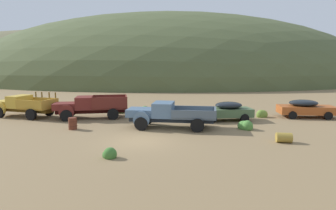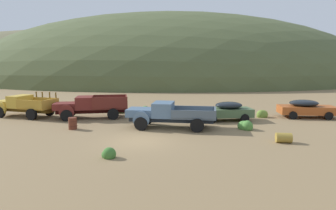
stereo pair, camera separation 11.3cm
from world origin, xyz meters
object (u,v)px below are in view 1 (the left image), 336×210
(car_oxide_orange, at_px, (308,108))
(oil_drum_tipped, at_px, (284,138))
(car_weathered_green, at_px, (224,111))
(oil_drum_spare, at_px, (73,123))
(truck_chalk_blue, at_px, (165,114))
(truck_faded_yellow, at_px, (21,105))
(truck_oxblood, at_px, (86,107))

(car_oxide_orange, relative_size, oil_drum_tipped, 5.20)
(car_weathered_green, xyz_separation_m, oil_drum_spare, (-11.62, -2.91, -0.39))
(truck_chalk_blue, bearing_deg, oil_drum_tipped, 158.97)
(truck_faded_yellow, height_order, oil_drum_tipped, truck_faded_yellow)
(car_weathered_green, bearing_deg, oil_drum_spare, 9.62)
(car_oxide_orange, bearing_deg, oil_drum_tipped, -118.45)
(truck_oxblood, bearing_deg, car_oxide_orange, 171.01)
(oil_drum_spare, bearing_deg, truck_chalk_blue, 3.36)
(truck_faded_yellow, bearing_deg, oil_drum_spare, 159.43)
(car_oxide_orange, height_order, oil_drum_tipped, car_oxide_orange)
(truck_oxblood, xyz_separation_m, oil_drum_spare, (0.05, -4.16, -0.59))
(truck_chalk_blue, relative_size, car_weathered_green, 1.44)
(car_oxide_orange, xyz_separation_m, oil_drum_spare, (-19.30, -4.03, -0.39))
(truck_oxblood, height_order, oil_drum_tipped, truck_oxblood)
(truck_faded_yellow, relative_size, oil_drum_spare, 6.91)
(truck_faded_yellow, relative_size, truck_oxblood, 0.93)
(truck_faded_yellow, bearing_deg, car_weathered_green, -167.63)
(truck_oxblood, xyz_separation_m, oil_drum_tipped, (13.82, -7.97, -0.72))
(truck_faded_yellow, xyz_separation_m, truck_chalk_blue, (12.72, -4.70, -0.01))
(truck_faded_yellow, xyz_separation_m, oil_drum_tipped, (19.85, -8.90, -0.71))
(car_weathered_green, bearing_deg, truck_oxblood, -10.55)
(truck_oxblood, bearing_deg, truck_faded_yellow, -17.41)
(car_weathered_green, bearing_deg, truck_faded_yellow, -11.48)
(truck_oxblood, xyz_separation_m, truck_chalk_blue, (6.69, -3.77, -0.02))
(car_weathered_green, bearing_deg, truck_chalk_blue, 22.41)
(truck_oxblood, height_order, oil_drum_spare, truck_oxblood)
(truck_chalk_blue, distance_m, car_oxide_orange, 13.17)
(oil_drum_spare, bearing_deg, truck_oxblood, 90.63)
(truck_faded_yellow, xyz_separation_m, car_oxide_orange, (25.38, -1.07, -0.19))
(oil_drum_tipped, bearing_deg, truck_faded_yellow, 155.84)
(truck_chalk_blue, distance_m, car_weathered_green, 5.59)
(truck_oxblood, distance_m, oil_drum_spare, 4.20)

